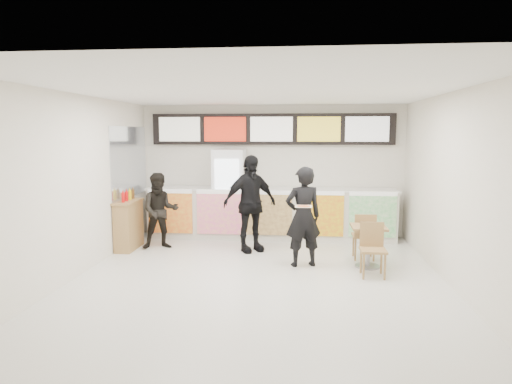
# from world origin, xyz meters

# --- Properties ---
(floor) EXTENTS (7.00, 7.00, 0.00)m
(floor) POSITION_xyz_m (0.00, 0.00, 0.00)
(floor) COLOR beige
(floor) RESTS_ON ground
(ceiling) EXTENTS (7.00, 7.00, 0.00)m
(ceiling) POSITION_xyz_m (0.00, 0.00, 3.00)
(ceiling) COLOR white
(ceiling) RESTS_ON wall_back
(wall_back) EXTENTS (6.00, 0.00, 6.00)m
(wall_back) POSITION_xyz_m (0.00, 3.50, 1.50)
(wall_back) COLOR silver
(wall_back) RESTS_ON floor
(wall_left) EXTENTS (0.00, 7.00, 7.00)m
(wall_left) POSITION_xyz_m (-3.00, 0.00, 1.50)
(wall_left) COLOR silver
(wall_left) RESTS_ON floor
(wall_right) EXTENTS (0.00, 7.00, 7.00)m
(wall_right) POSITION_xyz_m (3.00, 0.00, 1.50)
(wall_right) COLOR silver
(wall_right) RESTS_ON floor
(service_counter) EXTENTS (5.56, 0.77, 1.14)m
(service_counter) POSITION_xyz_m (0.00, 3.09, 0.57)
(service_counter) COLOR silver
(service_counter) RESTS_ON floor
(menu_board) EXTENTS (5.50, 0.14, 0.70)m
(menu_board) POSITION_xyz_m (0.00, 3.41, 2.45)
(menu_board) COLOR black
(menu_board) RESTS_ON wall_back
(drinks_fridge) EXTENTS (0.70, 0.67, 2.00)m
(drinks_fridge) POSITION_xyz_m (-0.93, 3.11, 1.00)
(drinks_fridge) COLOR white
(drinks_fridge) RESTS_ON floor
(mirror_panel) EXTENTS (0.01, 2.00, 1.50)m
(mirror_panel) POSITION_xyz_m (-2.99, 2.45, 1.75)
(mirror_panel) COLOR #B2B7BF
(mirror_panel) RESTS_ON wall_left
(customer_main) EXTENTS (0.75, 0.60, 1.78)m
(customer_main) POSITION_xyz_m (0.72, 0.98, 0.89)
(customer_main) COLOR black
(customer_main) RESTS_ON floor
(customer_left) EXTENTS (0.91, 0.81, 1.56)m
(customer_left) POSITION_xyz_m (-2.19, 1.96, 0.78)
(customer_left) COLOR black
(customer_left) RESTS_ON floor
(customer_mid) EXTENTS (1.21, 1.01, 1.94)m
(customer_mid) POSITION_xyz_m (-0.33, 1.91, 0.97)
(customer_mid) COLOR black
(customer_mid) RESTS_ON floor
(pizza_slice) EXTENTS (0.36, 0.36, 0.02)m
(pizza_slice) POSITION_xyz_m (0.72, 0.53, 1.16)
(pizza_slice) COLOR beige
(pizza_slice) RESTS_ON customer_main
(cafe_table) EXTENTS (0.60, 1.51, 0.88)m
(cafe_table) POSITION_xyz_m (1.87, 1.01, 0.52)
(cafe_table) COLOR #A2754A
(cafe_table) RESTS_ON floor
(condiment_ledge) EXTENTS (0.36, 0.89, 1.19)m
(condiment_ledge) POSITION_xyz_m (-2.82, 1.84, 0.51)
(condiment_ledge) COLOR #A2754A
(condiment_ledge) RESTS_ON floor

